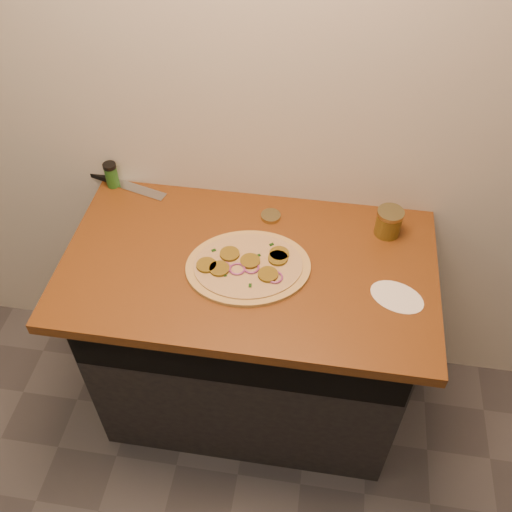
% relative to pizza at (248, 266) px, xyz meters
% --- Properties ---
extents(cabinet, '(1.10, 0.60, 0.86)m').
position_rel_pizza_xyz_m(cabinet, '(-0.00, 0.06, -0.48)').
color(cabinet, black).
rests_on(cabinet, ground).
extents(countertop, '(1.20, 0.70, 0.04)m').
position_rel_pizza_xyz_m(countertop, '(-0.00, 0.03, -0.03)').
color(countertop, brown).
rests_on(countertop, cabinet).
extents(pizza, '(0.46, 0.46, 0.03)m').
position_rel_pizza_xyz_m(pizza, '(0.00, 0.00, 0.00)').
color(pizza, tan).
rests_on(pizza, countertop).
extents(chefs_knife, '(0.32, 0.12, 0.02)m').
position_rel_pizza_xyz_m(chefs_knife, '(-0.54, 0.34, -0.00)').
color(chefs_knife, '#B7BAC1').
rests_on(chefs_knife, countertop).
extents(mason_jar_lid, '(0.08, 0.08, 0.01)m').
position_rel_pizza_xyz_m(mason_jar_lid, '(0.04, 0.24, -0.00)').
color(mason_jar_lid, '#9A8F59').
rests_on(mason_jar_lid, countertop).
extents(salsa_jar, '(0.09, 0.09, 0.10)m').
position_rel_pizza_xyz_m(salsa_jar, '(0.43, 0.23, 0.04)').
color(salsa_jar, maroon).
rests_on(salsa_jar, countertop).
extents(spice_shaker, '(0.05, 0.05, 0.10)m').
position_rel_pizza_xyz_m(spice_shaker, '(-0.55, 0.33, 0.04)').
color(spice_shaker, '#235A1C').
rests_on(spice_shaker, countertop).
extents(flour_spill, '(0.22, 0.22, 0.00)m').
position_rel_pizza_xyz_m(flour_spill, '(0.46, -0.05, -0.01)').
color(flour_spill, white).
rests_on(flour_spill, countertop).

